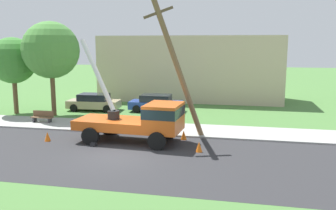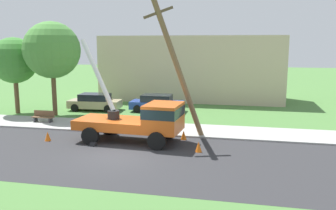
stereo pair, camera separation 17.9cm
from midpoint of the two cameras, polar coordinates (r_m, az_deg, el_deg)
The scene contains 14 objects.
ground_plane at distance 30.14m, azimuth -0.31°, elevation -1.16°, with size 120.00×120.00×0.00m, color #477538.
road_asphalt at distance 18.92m, azimuth -8.04°, elevation -7.93°, with size 80.00×8.67×0.01m, color #2B2B2D.
sidewalk_strip at distance 24.45m, azimuth -3.25°, elevation -3.65°, with size 80.00×3.39×0.10m, color #9E9E99.
utility_truck at distance 20.89m, azimuth -4.32°, elevation -2.18°, with size 6.75×3.21×5.98m.
leaning_utility_pole at distance 21.39m, azimuth 1.22°, elevation 6.14°, with size 3.43×2.03×8.55m.
traffic_cone_ahead at distance 19.37m, azimuth 4.65°, elevation -6.59°, with size 0.36×0.36×0.56m, color orange.
traffic_cone_behind at distance 22.55m, azimuth -18.70°, elevation -4.73°, with size 0.36×0.36×0.56m, color orange.
traffic_cone_curbside at distance 21.71m, azimuth 2.25°, elevation -4.75°, with size 0.36×0.36×0.56m, color orange.
parked_sedan_tan at distance 31.60m, azimuth -11.78°, elevation 0.46°, with size 4.49×2.18×1.42m.
parked_sedan_blue at distance 30.41m, azimuth -2.09°, elevation 0.30°, with size 4.42×2.05×1.42m.
park_bench at distance 27.52m, azimuth -19.36°, elevation -1.80°, with size 1.60×0.45×0.90m.
roadside_tree_near at distance 31.76m, azimuth -23.43°, elevation 6.44°, with size 3.70×3.70×6.18m.
roadside_tree_far at distance 29.78m, azimuth -18.17°, elevation 8.21°, with size 4.42×4.42×7.38m.
lowrise_building_backdrop at distance 37.01m, azimuth 3.48°, elevation 5.87°, with size 18.00×6.00×6.40m, color #C6B293.
Camera 1 is at (6.13, -16.94, 5.75)m, focal length 38.62 mm.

